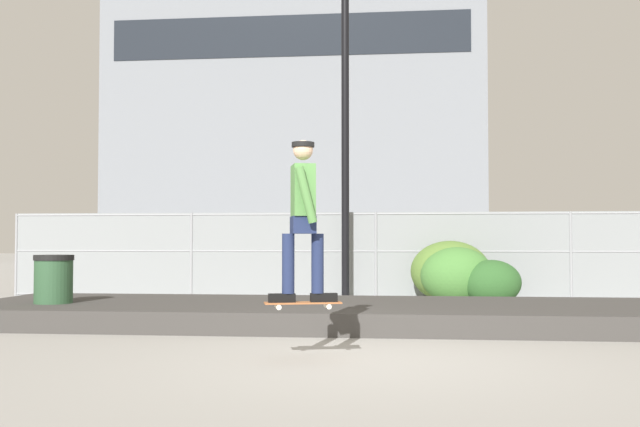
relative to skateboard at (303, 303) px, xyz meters
name	(u,v)px	position (x,y,z in m)	size (l,w,h in m)	color
ground_plane	(352,361)	(0.51, 0.03, -0.59)	(120.00, 120.00, 0.00)	gray
gravel_berm	(367,314)	(0.51, 3.44, -0.44)	(11.97, 3.23, 0.31)	#3D3A38
skateboard	(303,303)	(0.00, 0.00, 0.00)	(0.82, 0.40, 0.07)	#9E5B33
skater	(303,210)	(0.00, 0.00, 0.97)	(0.72, 0.62, 1.69)	black
chain_fence	(376,255)	(0.51, 8.13, 0.34)	(16.13, 0.06, 1.85)	gray
street_lamp	(345,74)	(-0.11, 7.72, 4.15)	(0.44, 0.44, 7.76)	black
parked_car_near	(280,257)	(-1.90, 10.35, 0.24)	(4.55, 2.27, 1.66)	silver
parked_car_mid	(515,257)	(3.78, 10.71, 0.24)	(4.50, 2.15, 1.66)	#566B4C
library_building	(301,97)	(-5.58, 41.74, 10.31)	(23.50, 11.54, 21.80)	slate
shrub_left	(450,271)	(2.03, 7.63, 0.03)	(1.61, 1.31, 1.24)	#567A33
shrub_center	(457,275)	(2.14, 7.26, -0.04)	(1.45, 1.18, 1.12)	#477F38
shrub_right	(492,282)	(2.77, 6.94, -0.16)	(1.13, 0.92, 0.87)	#2D5B28
trash_bin	(53,289)	(-4.17, 3.00, -0.08)	(0.59, 0.59, 1.03)	#2D5133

